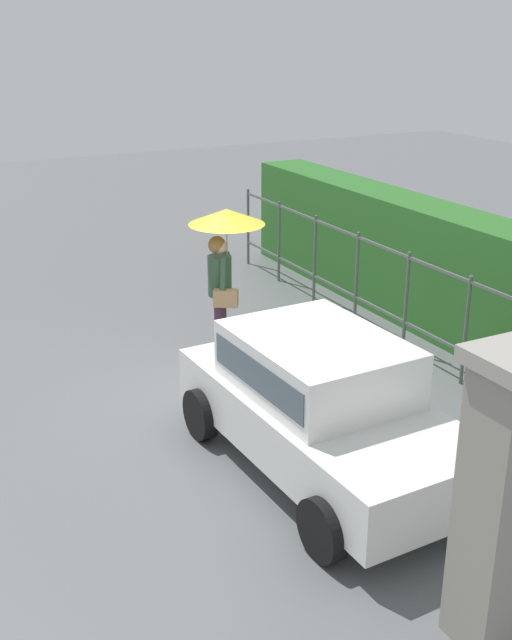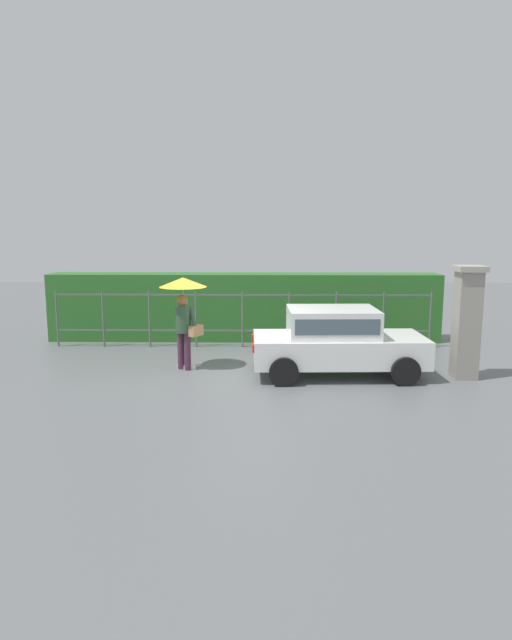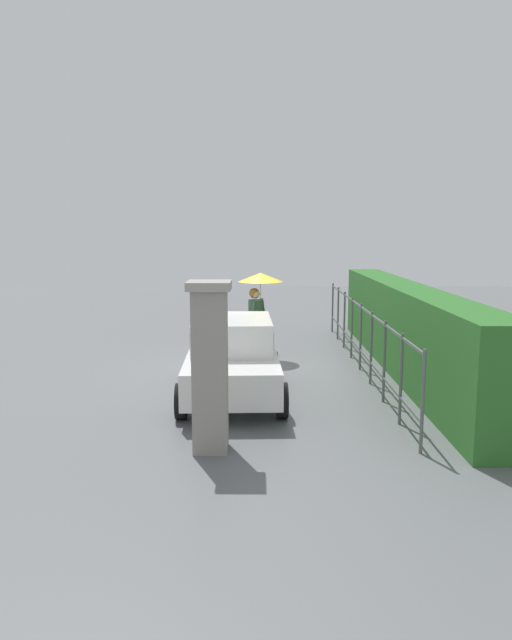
% 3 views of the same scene
% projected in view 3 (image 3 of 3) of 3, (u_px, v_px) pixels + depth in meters
% --- Properties ---
extents(ground_plane, '(40.00, 40.00, 0.00)m').
position_uv_depth(ground_plane, '(231.00, 371.00, 13.06)').
color(ground_plane, slate).
extents(car, '(3.79, 1.97, 1.48)m').
position_uv_depth(car, '(232.00, 355.00, 10.96)').
color(car, white).
rests_on(car, ground).
extents(pedestrian, '(1.08, 1.08, 2.09)m').
position_uv_depth(pedestrian, '(258.00, 293.00, 14.18)').
color(pedestrian, '#47283D').
rests_on(pedestrian, ground).
extents(gate_pillar, '(0.60, 0.60, 2.42)m').
position_uv_depth(gate_pillar, '(210.00, 365.00, 8.18)').
color(gate_pillar, gray).
rests_on(gate_pillar, ground).
extents(fence_section, '(10.08, 0.05, 1.50)m').
position_uv_depth(fence_section, '(361.00, 333.00, 13.07)').
color(fence_section, '#59605B').
rests_on(fence_section, ground).
extents(hedge_row, '(11.03, 0.90, 1.90)m').
position_uv_depth(hedge_row, '(406.00, 328.00, 13.05)').
color(hedge_row, '#2D6B28').
rests_on(hedge_row, ground).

